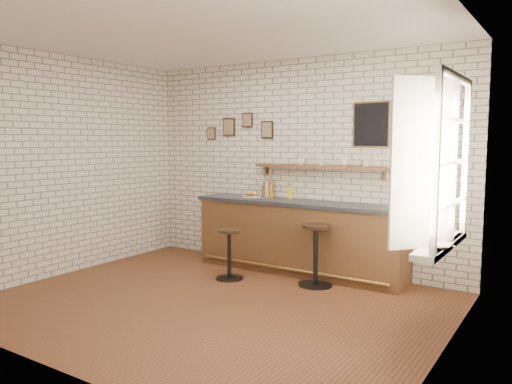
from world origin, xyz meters
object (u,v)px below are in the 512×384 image
(sandwich_plate, at_px, (251,197))
(shelf_cup_a, at_px, (300,162))
(bitters_bottle_amber, at_px, (271,189))
(shelf_cup_c, at_px, (344,163))
(bar_stool_left, at_px, (229,252))
(bar_counter, at_px, (299,237))
(condiment_bottle_yellow, at_px, (290,193))
(bar_stool_right, at_px, (316,253))
(bitters_bottle_white, at_px, (267,190))
(shelf_cup_b, at_px, (321,162))
(bitters_bottle_brown, at_px, (264,191))
(ciabatta_sandwich, at_px, (252,194))
(shelf_cup_d, at_px, (366,163))
(book_lower, at_px, (432,245))
(book_upper, at_px, (431,243))

(sandwich_plate, relative_size, shelf_cup_a, 2.46)
(bitters_bottle_amber, distance_m, shelf_cup_a, 0.63)
(sandwich_plate, xyz_separation_m, shelf_cup_c, (1.38, 0.17, 0.53))
(bar_stool_left, bearing_deg, bar_counter, 51.42)
(sandwich_plate, height_order, shelf_cup_c, shelf_cup_c)
(condiment_bottle_yellow, bearing_deg, bar_stool_right, -40.98)
(bitters_bottle_white, bearing_deg, bar_stool_right, -29.65)
(shelf_cup_a, bearing_deg, condiment_bottle_yellow, 166.71)
(bar_counter, relative_size, shelf_cup_b, 29.78)
(sandwich_plate, relative_size, bitters_bottle_brown, 1.28)
(bar_counter, height_order, bitters_bottle_brown, bitters_bottle_brown)
(ciabatta_sandwich, xyz_separation_m, shelf_cup_d, (1.68, 0.17, 0.49))
(bitters_bottle_white, bearing_deg, condiment_bottle_yellow, -0.00)
(bitters_bottle_amber, height_order, condiment_bottle_yellow, bitters_bottle_amber)
(book_lower, xyz_separation_m, book_upper, (0.00, -0.04, 0.02))
(bar_stool_right, height_order, shelf_cup_a, shelf_cup_a)
(ciabatta_sandwich, height_order, book_lower, ciabatta_sandwich)
(bitters_bottle_brown, bearing_deg, bar_stool_right, -28.51)
(bar_counter, xyz_separation_m, book_lower, (2.18, -1.64, 0.43))
(condiment_bottle_yellow, relative_size, shelf_cup_b, 1.95)
(bar_stool_left, bearing_deg, bitters_bottle_amber, 86.88)
(bar_stool_left, distance_m, shelf_cup_a, 1.63)
(bitters_bottle_brown, relative_size, shelf_cup_d, 2.15)
(sandwich_plate, bearing_deg, bitters_bottle_brown, 54.03)
(shelf_cup_d, bearing_deg, book_upper, -83.39)
(bitters_bottle_white, xyz_separation_m, bar_stool_right, (1.12, -0.64, -0.69))
(bitters_bottle_amber, bearing_deg, sandwich_plate, -145.47)
(bitters_bottle_white, xyz_separation_m, condiment_bottle_yellow, (0.38, -0.00, -0.01))
(bar_stool_right, bearing_deg, bar_counter, 137.10)
(shelf_cup_a, relative_size, book_lower, 0.50)
(condiment_bottle_yellow, height_order, bar_stool_right, condiment_bottle_yellow)
(bar_stool_left, bearing_deg, shelf_cup_c, 39.52)
(bitters_bottle_amber, relative_size, bar_stool_left, 0.45)
(ciabatta_sandwich, distance_m, book_upper, 3.44)
(book_lower, bearing_deg, shelf_cup_c, 104.30)
(book_upper, bearing_deg, condiment_bottle_yellow, 141.83)
(bitters_bottle_brown, distance_m, bitters_bottle_amber, 0.12)
(bitters_bottle_white, height_order, book_upper, bitters_bottle_white)
(bitters_bottle_brown, relative_size, shelf_cup_a, 1.93)
(shelf_cup_a, xyz_separation_m, shelf_cup_d, (0.97, 0.00, 0.00))
(bitters_bottle_brown, relative_size, condiment_bottle_yellow, 1.08)
(bar_stool_left, height_order, shelf_cup_a, shelf_cup_a)
(bitters_bottle_amber, height_order, bar_stool_left, bitters_bottle_amber)
(bar_counter, relative_size, bitters_bottle_brown, 14.13)
(shelf_cup_a, bearing_deg, bar_stool_right, -64.32)
(condiment_bottle_yellow, relative_size, shelf_cup_c, 1.67)
(shelf_cup_a, height_order, shelf_cup_d, shelf_cup_d)
(bar_counter, distance_m, bitters_bottle_amber, 0.87)
(sandwich_plate, distance_m, bar_stool_left, 1.06)
(bitters_bottle_white, distance_m, condiment_bottle_yellow, 0.39)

